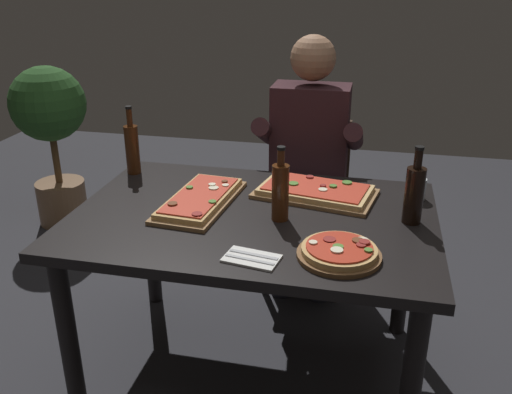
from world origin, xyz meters
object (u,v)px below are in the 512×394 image
object	(u,v)px
dining_table	(253,236)
wine_bottle_dark	(280,191)
pizza_rectangular_front	(315,191)
tumbler_near_camera	(417,190)
pizza_round_far	(339,252)
oil_bottle_amber	(132,148)
vinegar_bottle_green	(414,193)
seated_diner	(308,156)
diner_chair	(309,194)
potted_plant_corner	(51,126)
pizza_rectangular_left	(200,199)

from	to	relation	value
dining_table	wine_bottle_dark	distance (m)	0.24
dining_table	pizza_rectangular_front	xyz separation A→B (m)	(0.21, 0.23, 0.12)
tumbler_near_camera	pizza_rectangular_front	bearing A→B (deg)	-172.05
wine_bottle_dark	dining_table	bearing A→B (deg)	167.04
pizza_round_far	oil_bottle_amber	xyz separation A→B (m)	(-0.99, 0.60, 0.10)
pizza_rectangular_front	tumbler_near_camera	bearing A→B (deg)	7.95
vinegar_bottle_green	seated_diner	bearing A→B (deg)	125.04
vinegar_bottle_green	diner_chair	world-z (taller)	vinegar_bottle_green
pizza_rectangular_front	potted_plant_corner	xyz separation A→B (m)	(-1.81, 0.93, -0.09)
dining_table	vinegar_bottle_green	distance (m)	0.63
wine_bottle_dark	seated_diner	world-z (taller)	seated_diner
oil_bottle_amber	diner_chair	size ratio (longest dim) A/B	0.36
pizza_rectangular_front	wine_bottle_dark	size ratio (longest dim) A/B	1.84
pizza_rectangular_left	tumbler_near_camera	bearing A→B (deg)	15.80
seated_diner	potted_plant_corner	world-z (taller)	seated_diner
vinegar_bottle_green	tumbler_near_camera	size ratio (longest dim) A/B	3.35
tumbler_near_camera	seated_diner	world-z (taller)	seated_diner
vinegar_bottle_green	diner_chair	xyz separation A→B (m)	(-0.48, 0.80, -0.37)
pizza_rectangular_left	seated_diner	distance (m)	0.77
pizza_rectangular_front	pizza_round_far	xyz separation A→B (m)	(0.14, -0.51, 0.00)
pizza_round_far	wine_bottle_dark	size ratio (longest dim) A/B	0.97
dining_table	oil_bottle_amber	xyz separation A→B (m)	(-0.64, 0.32, 0.22)
pizza_rectangular_front	pizza_round_far	size ratio (longest dim) A/B	1.89
seated_diner	oil_bottle_amber	bearing A→B (deg)	-151.55
potted_plant_corner	diner_chair	bearing A→B (deg)	-10.34
potted_plant_corner	wine_bottle_dark	bearing A→B (deg)	-34.98
vinegar_bottle_green	potted_plant_corner	bearing A→B (deg)	153.08
pizza_rectangular_front	vinegar_bottle_green	world-z (taller)	vinegar_bottle_green
wine_bottle_dark	oil_bottle_amber	distance (m)	0.83
pizza_rectangular_front	oil_bottle_amber	size ratio (longest dim) A/B	1.69
dining_table	potted_plant_corner	xyz separation A→B (m)	(-1.60, 1.17, 0.03)
wine_bottle_dark	vinegar_bottle_green	bearing A→B (deg)	9.45
dining_table	pizza_rectangular_left	bearing A→B (deg)	167.96
pizza_round_far	vinegar_bottle_green	distance (m)	0.42
dining_table	seated_diner	world-z (taller)	seated_diner
pizza_rectangular_front	pizza_rectangular_left	world-z (taller)	same
tumbler_near_camera	seated_diner	distance (m)	0.67
pizza_rectangular_left	potted_plant_corner	xyz separation A→B (m)	(-1.37, 1.12, -0.09)
vinegar_bottle_green	diner_chair	size ratio (longest dim) A/B	0.34
pizza_rectangular_front	potted_plant_corner	bearing A→B (deg)	152.68
pizza_rectangular_front	tumbler_near_camera	size ratio (longest dim) A/B	5.98
vinegar_bottle_green	seated_diner	size ratio (longest dim) A/B	0.22
pizza_rectangular_left	seated_diner	xyz separation A→B (m)	(0.35, 0.69, -0.02)
wine_bottle_dark	oil_bottle_amber	size ratio (longest dim) A/B	0.92
pizza_round_far	seated_diner	bearing A→B (deg)	103.07
pizza_round_far	seated_diner	size ratio (longest dim) A/B	0.21
wine_bottle_dark	diner_chair	world-z (taller)	wine_bottle_dark
dining_table	potted_plant_corner	size ratio (longest dim) A/B	1.32
potted_plant_corner	pizza_round_far	bearing A→B (deg)	-36.50
vinegar_bottle_green	potted_plant_corner	xyz separation A→B (m)	(-2.19, 1.11, -0.19)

